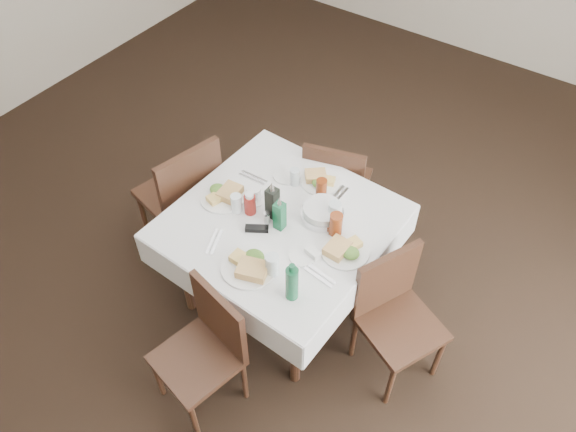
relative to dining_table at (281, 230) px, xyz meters
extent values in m
plane|color=black|center=(-0.24, 0.13, -0.67)|extent=(7.00, 7.00, 0.00)
cylinder|color=#311D0E|center=(-0.44, -0.41, -0.31)|extent=(0.06, 0.06, 0.72)
cylinder|color=#311D0E|center=(-0.41, 0.44, -0.31)|extent=(0.06, 0.06, 0.72)
cylinder|color=#311D0E|center=(0.41, -0.44, -0.31)|extent=(0.06, 0.06, 0.72)
cylinder|color=#311D0E|center=(0.44, 0.41, -0.31)|extent=(0.06, 0.06, 0.72)
cube|color=#311D0E|center=(0.00, 0.00, 0.06)|extent=(1.10, 1.10, 0.03)
cube|color=silver|center=(0.00, 0.00, 0.08)|extent=(1.21, 1.21, 0.01)
cube|color=silver|center=(0.02, 0.59, -0.03)|extent=(1.17, 0.06, 0.22)
cube|color=silver|center=(-0.02, -0.59, -0.03)|extent=(1.17, 0.06, 0.22)
cube|color=silver|center=(0.59, -0.02, -0.03)|extent=(0.06, 1.17, 0.22)
cube|color=silver|center=(-0.59, 0.02, -0.03)|extent=(0.06, 1.17, 0.22)
cube|color=#311D0E|center=(-0.05, 0.76, -0.25)|extent=(0.51, 0.51, 0.04)
cube|color=#311D0E|center=(0.00, 0.59, -0.03)|extent=(0.40, 0.15, 0.45)
cylinder|color=#311D0E|center=(0.07, 0.98, -0.46)|extent=(0.03, 0.03, 0.42)
cylinder|color=#311D0E|center=(0.16, 0.64, -0.46)|extent=(0.03, 0.03, 0.42)
cylinder|color=#311D0E|center=(-0.27, 0.88, -0.46)|extent=(0.03, 0.03, 0.42)
cylinder|color=#311D0E|center=(-0.17, 0.55, -0.46)|extent=(0.03, 0.03, 0.42)
cube|color=#311D0E|center=(0.03, -0.83, -0.26)|extent=(0.48, 0.48, 0.04)
cube|color=#311D0E|center=(0.07, -0.65, -0.04)|extent=(0.40, 0.12, 0.44)
cylinder|color=#311D0E|center=(-0.18, -0.96, -0.47)|extent=(0.03, 0.03, 0.41)
cylinder|color=#311D0E|center=(-0.10, -0.63, -0.47)|extent=(0.03, 0.03, 0.41)
cylinder|color=#311D0E|center=(0.16, -1.04, -0.47)|extent=(0.03, 0.03, 0.41)
cylinder|color=#311D0E|center=(0.24, -0.70, -0.47)|extent=(0.03, 0.03, 0.41)
cube|color=#311D0E|center=(0.84, -0.03, -0.25)|extent=(0.54, 0.54, 0.04)
cube|color=#311D0E|center=(0.67, 0.05, -0.03)|extent=(0.21, 0.39, 0.45)
cylinder|color=#311D0E|center=(0.93, -0.26, -0.46)|extent=(0.03, 0.03, 0.42)
cylinder|color=#311D0E|center=(0.61, -0.11, -0.46)|extent=(0.03, 0.03, 0.42)
cylinder|color=#311D0E|center=(1.08, 0.06, -0.46)|extent=(0.03, 0.03, 0.42)
cylinder|color=#311D0E|center=(0.76, 0.21, -0.46)|extent=(0.03, 0.03, 0.42)
cube|color=#311D0E|center=(-0.86, 0.01, -0.20)|extent=(0.55, 0.55, 0.04)
cube|color=#311D0E|center=(-0.66, -0.04, 0.05)|extent=(0.14, 0.45, 0.50)
cylinder|color=#311D0E|center=(-1.01, 0.25, -0.44)|extent=(0.04, 0.04, 0.47)
cylinder|color=#311D0E|center=(-0.62, 0.16, -0.44)|extent=(0.04, 0.04, 0.47)
cylinder|color=#311D0E|center=(-1.10, -0.14, -0.44)|extent=(0.04, 0.04, 0.47)
cylinder|color=#311D0E|center=(-0.71, -0.23, -0.44)|extent=(0.04, 0.04, 0.47)
cylinder|color=white|center=(0.02, 0.39, 0.10)|extent=(0.24, 0.24, 0.01)
cube|color=#CF894C|center=(-0.02, 0.40, 0.12)|extent=(0.16, 0.16, 0.04)
cube|color=#E7BF54|center=(0.07, 0.41, 0.12)|extent=(0.10, 0.09, 0.03)
ellipsoid|color=#396B16|center=(0.04, 0.35, 0.12)|extent=(0.09, 0.08, 0.04)
cylinder|color=white|center=(0.06, -0.38, 0.10)|extent=(0.30, 0.30, 0.02)
cube|color=#CF894C|center=(0.10, -0.40, 0.13)|extent=(0.19, 0.17, 0.05)
cube|color=#E7BF54|center=(0.00, -0.38, 0.13)|extent=(0.10, 0.08, 0.04)
ellipsoid|color=#396B16|center=(0.06, -0.33, 0.13)|extent=(0.11, 0.10, 0.05)
cylinder|color=white|center=(0.43, 0.01, 0.10)|extent=(0.27, 0.27, 0.01)
cube|color=#CF894C|center=(0.39, -0.02, 0.13)|extent=(0.11, 0.14, 0.05)
cube|color=#E7BF54|center=(0.44, 0.06, 0.12)|extent=(0.10, 0.11, 0.04)
ellipsoid|color=#396B16|center=(0.47, -0.01, 0.13)|extent=(0.10, 0.09, 0.05)
cylinder|color=white|center=(-0.38, -0.05, 0.10)|extent=(0.27, 0.27, 0.01)
cube|color=#CF894C|center=(-0.35, -0.02, 0.13)|extent=(0.12, 0.15, 0.05)
cube|color=#E7BF54|center=(-0.40, -0.10, 0.12)|extent=(0.09, 0.11, 0.04)
ellipsoid|color=#396B16|center=(-0.43, -0.04, 0.13)|extent=(0.10, 0.09, 0.05)
cylinder|color=white|center=(-0.18, 0.32, 0.10)|extent=(0.18, 0.18, 0.01)
cylinder|color=white|center=(0.25, -0.15, 0.10)|extent=(0.15, 0.15, 0.01)
cylinder|color=silver|center=(-0.10, 0.29, 0.15)|extent=(0.06, 0.06, 0.11)
cylinder|color=silver|center=(0.18, -0.33, 0.16)|extent=(0.07, 0.07, 0.13)
cylinder|color=silver|center=(0.25, 0.17, 0.16)|extent=(0.07, 0.07, 0.13)
cylinder|color=silver|center=(-0.25, -0.08, 0.15)|extent=(0.06, 0.06, 0.12)
cylinder|color=maroon|center=(0.09, 0.29, 0.16)|extent=(0.07, 0.07, 0.14)
cylinder|color=maroon|center=(0.31, 0.09, 0.17)|extent=(0.07, 0.07, 0.15)
cylinder|color=silver|center=(0.18, 0.15, 0.11)|extent=(0.25, 0.25, 0.05)
cylinder|color=silver|center=(0.18, 0.15, 0.15)|extent=(0.22, 0.22, 0.05)
cube|color=black|center=(-0.06, 0.00, 0.19)|extent=(0.06, 0.06, 0.21)
cone|color=silver|center=(-0.06, 0.00, 0.33)|extent=(0.03, 0.03, 0.06)
cube|color=#145A34|center=(0.03, -0.05, 0.18)|extent=(0.06, 0.06, 0.19)
cone|color=silver|center=(0.03, -0.05, 0.30)|extent=(0.03, 0.03, 0.05)
cylinder|color=maroon|center=(-0.18, -0.05, 0.15)|extent=(0.07, 0.07, 0.13)
cylinder|color=white|center=(-0.18, -0.05, 0.23)|extent=(0.05, 0.05, 0.02)
cylinder|color=white|center=(-0.05, -0.06, 0.12)|extent=(0.03, 0.03, 0.06)
cylinder|color=silver|center=(-0.05, -0.06, 0.16)|extent=(0.03, 0.03, 0.01)
cylinder|color=#3C281D|center=(0.00, -0.01, 0.12)|extent=(0.03, 0.03, 0.07)
cylinder|color=silver|center=(0.00, -0.01, 0.16)|extent=(0.03, 0.03, 0.01)
cylinder|color=white|center=(-0.22, 0.04, 0.10)|extent=(0.13, 0.13, 0.01)
cylinder|color=white|center=(-0.22, 0.04, 0.14)|extent=(0.08, 0.08, 0.09)
cylinder|color=black|center=(-0.22, 0.04, 0.17)|extent=(0.07, 0.07, 0.01)
torus|color=white|center=(-0.19, 0.08, 0.14)|extent=(0.05, 0.05, 0.06)
cube|color=black|center=(-0.06, -0.14, 0.10)|extent=(0.13, 0.11, 0.03)
cylinder|color=#145A34|center=(0.35, -0.40, 0.20)|extent=(0.07, 0.07, 0.22)
cylinder|color=#145A34|center=(0.35, -0.40, 0.33)|extent=(0.03, 0.03, 0.04)
cube|color=white|center=(0.30, -0.11, 0.11)|extent=(0.10, 0.07, 0.04)
cube|color=#FF99C2|center=(0.30, -0.11, 0.12)|extent=(0.07, 0.05, 0.02)
cube|color=silver|center=(0.16, 0.35, 0.09)|extent=(0.02, 0.19, 0.01)
cube|color=silver|center=(0.19, 0.35, 0.09)|extent=(0.02, 0.19, 0.01)
cube|color=silver|center=(-0.19, -0.34, 0.09)|extent=(0.08, 0.18, 0.01)
cube|color=silver|center=(-0.22, -0.35, 0.09)|extent=(0.08, 0.18, 0.01)
cube|color=silver|center=(0.40, -0.22, 0.09)|extent=(0.19, 0.04, 0.01)
cube|color=silver|center=(0.40, -0.19, 0.09)|extent=(0.19, 0.04, 0.01)
cube|color=silver|center=(-0.34, 0.20, 0.09)|extent=(0.19, 0.02, 0.01)
cube|color=silver|center=(-0.34, 0.17, 0.09)|extent=(0.19, 0.02, 0.01)
camera|label=1|loc=(1.27, -1.75, 2.49)|focal=35.00mm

